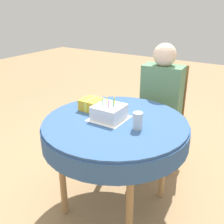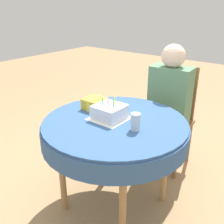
{
  "view_description": "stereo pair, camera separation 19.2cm",
  "coord_description": "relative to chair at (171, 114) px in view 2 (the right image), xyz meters",
  "views": [
    {
      "loc": [
        0.91,
        -1.49,
        1.59
      ],
      "look_at": [
        -0.03,
        0.0,
        0.84
      ],
      "focal_mm": 42.0,
      "sensor_mm": 36.0,
      "label": 1
    },
    {
      "loc": [
        1.07,
        -1.38,
        1.59
      ],
      "look_at": [
        -0.03,
        0.0,
        0.84
      ],
      "focal_mm": 42.0,
      "sensor_mm": 36.0,
      "label": 2
    }
  ],
  "objects": [
    {
      "name": "drinking_glass",
      "position": [
        0.16,
        -0.92,
        0.29
      ],
      "size": [
        0.07,
        0.07,
        0.12
      ],
      "color": "silver",
      "rests_on": "dining_table"
    },
    {
      "name": "chair",
      "position": [
        0.0,
        0.0,
        0.0
      ],
      "size": [
        0.45,
        0.45,
        1.02
      ],
      "rotation": [
        0.0,
        0.0,
        0.08
      ],
      "color": "brown",
      "rests_on": "ground_plane"
    },
    {
      "name": "gift_box",
      "position": [
        -0.31,
        -0.8,
        0.28
      ],
      "size": [
        0.15,
        0.16,
        0.09
      ],
      "color": "gold",
      "rests_on": "dining_table"
    },
    {
      "name": "napkin",
      "position": [
        -0.09,
        -0.88,
        0.24
      ],
      "size": [
        0.26,
        0.26,
        0.0
      ],
      "color": "white",
      "rests_on": "dining_table"
    },
    {
      "name": "ground_plane",
      "position": [
        -0.03,
        -0.89,
        -0.54
      ],
      "size": [
        12.0,
        12.0,
        0.0
      ],
      "primitive_type": "plane",
      "color": "#A37F56"
    },
    {
      "name": "person",
      "position": [
        0.01,
        -0.1,
        0.21
      ],
      "size": [
        0.39,
        0.32,
        1.24
      ],
      "rotation": [
        0.0,
        0.0,
        0.08
      ],
      "color": "beige",
      "rests_on": "ground_plane"
    },
    {
      "name": "birthday_cake",
      "position": [
        -0.09,
        -0.88,
        0.29
      ],
      "size": [
        0.21,
        0.21,
        0.16
      ],
      "color": "white",
      "rests_on": "dining_table"
    },
    {
      "name": "dining_table",
      "position": [
        -0.03,
        -0.89,
        0.14
      ],
      "size": [
        1.09,
        1.09,
        0.78
      ],
      "color": "#335689",
      "rests_on": "ground_plane"
    }
  ]
}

